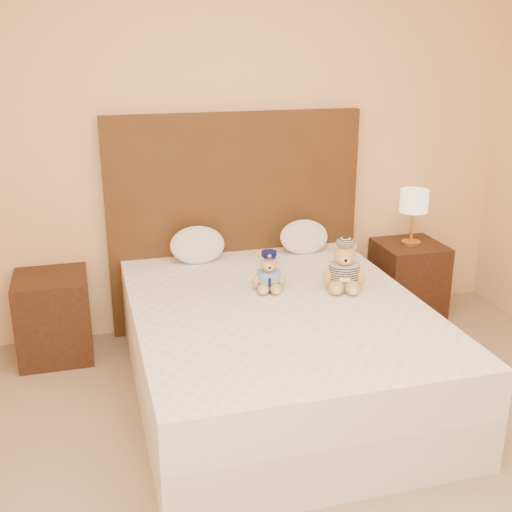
{
  "coord_description": "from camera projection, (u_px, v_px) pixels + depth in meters",
  "views": [
    {
      "loc": [
        -1.0,
        -1.95,
        1.97
      ],
      "look_at": [
        -0.06,
        1.45,
        0.76
      ],
      "focal_mm": 45.0,
      "sensor_mm": 36.0,
      "label": 1
    }
  ],
  "objects": [
    {
      "name": "room_walls",
      "position": [
        339.0,
        80.0,
        2.5
      ],
      "size": [
        4.04,
        4.52,
        2.72
      ],
      "color": "#EFBE82",
      "rests_on": "ground"
    },
    {
      "name": "nightstand_left",
      "position": [
        54.0,
        317.0,
        4.09
      ],
      "size": [
        0.45,
        0.45,
        0.55
      ],
      "primitive_type": "cube",
      "color": "#3C1F13",
      "rests_on": "ground"
    },
    {
      "name": "bed",
      "position": [
        278.0,
        348.0,
        3.67
      ],
      "size": [
        1.6,
        2.0,
        0.55
      ],
      "color": "white",
      "rests_on": "ground"
    },
    {
      "name": "headboard",
      "position": [
        235.0,
        222.0,
        4.44
      ],
      "size": [
        1.75,
        0.08,
        1.5
      ],
      "primitive_type": "cube",
      "color": "#482E15",
      "rests_on": "ground"
    },
    {
      "name": "nightstand_right",
      "position": [
        408.0,
        279.0,
        4.72
      ],
      "size": [
        0.45,
        0.45,
        0.55
      ],
      "primitive_type": "cube",
      "color": "#3C1F13",
      "rests_on": "ground"
    },
    {
      "name": "teddy_prisoner",
      "position": [
        344.0,
        266.0,
        3.75
      ],
      "size": [
        0.33,
        0.32,
        0.29
      ],
      "primitive_type": null,
      "rotation": [
        0.0,
        0.0,
        -0.33
      ],
      "color": "tan",
      "rests_on": "bed"
    },
    {
      "name": "lamp",
      "position": [
        414.0,
        204.0,
        4.53
      ],
      "size": [
        0.2,
        0.2,
        0.4
      ],
      "color": "gold",
      "rests_on": "nightstand_right"
    },
    {
      "name": "pillow_right",
      "position": [
        304.0,
        235.0,
        4.41
      ],
      "size": [
        0.34,
        0.22,
        0.24
      ],
      "primitive_type": "ellipsoid",
      "color": "white",
      "rests_on": "bed"
    },
    {
      "name": "teddy_police",
      "position": [
        269.0,
        271.0,
        3.75
      ],
      "size": [
        0.24,
        0.24,
        0.24
      ],
      "primitive_type": null,
      "rotation": [
        0.0,
        0.0,
        -0.21
      ],
      "color": "tan",
      "rests_on": "bed"
    },
    {
      "name": "pillow_left",
      "position": [
        197.0,
        243.0,
        4.22
      ],
      "size": [
        0.36,
        0.24,
        0.26
      ],
      "primitive_type": "ellipsoid",
      "color": "white",
      "rests_on": "bed"
    }
  ]
}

